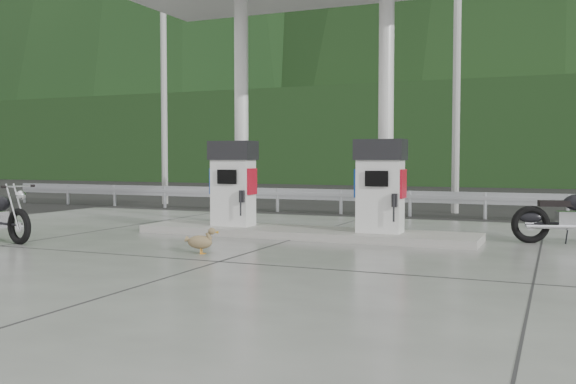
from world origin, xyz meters
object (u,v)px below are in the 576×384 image
at_px(gas_pump_right, 380,186).
at_px(duck, 200,242).
at_px(gas_pump_left, 233,183).
at_px(motorcycle_right, 574,217).

height_order(gas_pump_right, duck, gas_pump_right).
xyz_separation_m(gas_pump_left, duck, (0.90, -2.89, -0.86)).
bearing_deg(duck, gas_pump_right, 40.55).
bearing_deg(gas_pump_left, motorcycle_right, 7.86).
height_order(gas_pump_left, duck, gas_pump_left).
bearing_deg(motorcycle_right, gas_pump_left, 172.27).
bearing_deg(gas_pump_right, motorcycle_right, 14.89).
relative_size(gas_pump_right, duck, 3.46).
bearing_deg(duck, motorcycle_right, 22.60).
xyz_separation_m(gas_pump_left, motorcycle_right, (6.65, 0.92, -0.55)).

